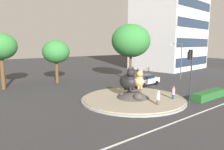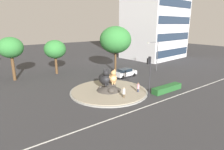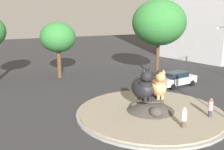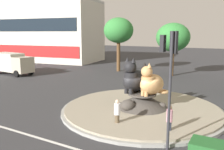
{
  "view_description": "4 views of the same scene",
  "coord_description": "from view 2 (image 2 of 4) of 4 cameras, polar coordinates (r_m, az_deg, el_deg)",
  "views": [
    {
      "loc": [
        -16.52,
        -17.03,
        6.39
      ],
      "look_at": [
        -1.51,
        1.99,
        2.82
      ],
      "focal_mm": 33.79,
      "sensor_mm": 36.0,
      "label": 1
    },
    {
      "loc": [
        -16.06,
        -22.57,
        10.14
      ],
      "look_at": [
        1.04,
        0.58,
        2.42
      ],
      "focal_mm": 30.49,
      "sensor_mm": 36.0,
      "label": 2
    },
    {
      "loc": [
        -12.14,
        -15.05,
        7.6
      ],
      "look_at": [
        -2.25,
        2.27,
        3.01
      ],
      "focal_mm": 40.45,
      "sensor_mm": 36.0,
      "label": 3
    },
    {
      "loc": [
        6.61,
        -16.0,
        5.73
      ],
      "look_at": [
        -2.45,
        -0.2,
        2.52
      ],
      "focal_mm": 38.47,
      "sensor_mm": 36.0,
      "label": 4
    }
  ],
  "objects": [
    {
      "name": "broadleaf_tree_behind_island",
      "position": [
        40.82,
        1.06,
        10.5
      ],
      "size": [
        6.66,
        6.66,
        9.78
      ],
      "color": "brown",
      "rests_on": "ground"
    },
    {
      "name": "cat_statue_calico",
      "position": [
        29.16,
        0.2,
        -0.79
      ],
      "size": [
        2.22,
        2.42,
        2.35
      ],
      "rotation": [
        0.0,
        0.0,
        -1.97
      ],
      "color": "tan",
      "rests_on": "roundabout_island"
    },
    {
      "name": "office_tower",
      "position": [
        61.28,
        13.05,
        19.8
      ],
      "size": [
        18.59,
        15.22,
        31.29
      ],
      "rotation": [
        0.0,
        0.0,
        0.1
      ],
      "color": "silver",
      "rests_on": "ground"
    },
    {
      "name": "third_tree_left",
      "position": [
        41.01,
        -16.72,
        7.35
      ],
      "size": [
        4.41,
        4.41,
        7.04
      ],
      "color": "brown",
      "rests_on": "ground"
    },
    {
      "name": "traffic_light_mast",
      "position": [
        26.94,
        11.14,
        2.04
      ],
      "size": [
        0.77,
        0.47,
        5.82
      ],
      "rotation": [
        0.0,
        0.0,
        1.42
      ],
      "color": "#2D2D33",
      "rests_on": "ground"
    },
    {
      "name": "sedan_on_far_lane",
      "position": [
        37.75,
        4.06,
        0.74
      ],
      "size": [
        4.74,
        2.21,
        1.65
      ],
      "rotation": [
        0.0,
        0.0,
        0.05
      ],
      "color": "silver",
      "rests_on": "ground"
    },
    {
      "name": "pedestrian_white_shirt",
      "position": [
        26.4,
        3.57,
        -5.46
      ],
      "size": [
        0.38,
        0.38,
        1.76
      ],
      "rotation": [
        0.0,
        0.0,
        0.34
      ],
      "color": "brown",
      "rests_on": "ground"
    },
    {
      "name": "clipped_hedge_strip",
      "position": [
        30.86,
        16.15,
        -3.91
      ],
      "size": [
        5.76,
        1.2,
        0.9
      ],
      "primitive_type": "cube",
      "color": "#235B28",
      "rests_on": "ground"
    },
    {
      "name": "pedestrian_pink_shirt",
      "position": [
        28.66,
        7.84,
        -3.87
      ],
      "size": [
        0.34,
        0.34,
        1.75
      ],
      "rotation": [
        0.0,
        0.0,
        6.24
      ],
      "color": "#33384C",
      "rests_on": "ground"
    },
    {
      "name": "cat_statue_black",
      "position": [
        28.44,
        -2.25,
        -0.98
      ],
      "size": [
        1.87,
        2.67,
        2.65
      ],
      "rotation": [
        0.0,
        0.0,
        -1.67
      ],
      "color": "black",
      "rests_on": "roundabout_island"
    },
    {
      "name": "roundabout_island",
      "position": [
        29.37,
        -0.96,
        -4.48
      ],
      "size": [
        11.87,
        11.87,
        1.34
      ],
      "color": "gray",
      "rests_on": "ground"
    },
    {
      "name": "lane_centreline",
      "position": [
        24.42,
        9.08,
        -9.72
      ],
      "size": [
        112.0,
        0.2,
        0.01
      ],
      "primitive_type": "cube",
      "color": "silver",
      "rests_on": "ground"
    },
    {
      "name": "ground_plane",
      "position": [
        29.5,
        -0.96,
        -5.1
      ],
      "size": [
        160.0,
        160.0,
        0.0
      ],
      "primitive_type": "plane",
      "color": "#333335"
    },
    {
      "name": "streetlight_arm",
      "position": [
        43.08,
        13.05,
        6.28
      ],
      "size": [
        2.7,
        0.85,
        6.49
      ],
      "rotation": [
        0.0,
        0.0,
        2.87
      ],
      "color": "#4C4C51",
      "rests_on": "ground"
    },
    {
      "name": "second_tree_near_tower",
      "position": [
        38.86,
        -28.13,
        7.18
      ],
      "size": [
        4.38,
        4.38,
        7.96
      ],
      "color": "brown",
      "rests_on": "ground"
    }
  ]
}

